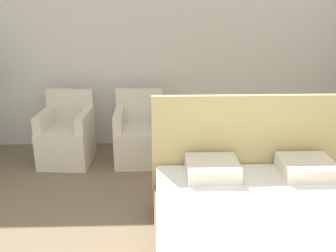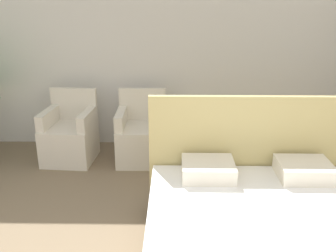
# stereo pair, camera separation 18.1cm
# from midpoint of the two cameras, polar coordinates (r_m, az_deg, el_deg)

# --- Properties ---
(wall_back) EXTENTS (10.00, 0.06, 2.90)m
(wall_back) POSITION_cam_midpoint_polar(r_m,az_deg,el_deg) (5.03, -2.62, 13.12)
(wall_back) COLOR silver
(wall_back) RESTS_ON ground_plane
(bed) EXTENTS (1.93, 2.11, 1.14)m
(bed) POSITION_cam_midpoint_polar(r_m,az_deg,el_deg) (3.01, 17.38, -16.94)
(bed) COLOR brown
(bed) RESTS_ON ground_plane
(armchair_near_window_left) EXTENTS (0.64, 0.66, 0.87)m
(armchair_near_window_left) POSITION_cam_midpoint_polar(r_m,az_deg,el_deg) (4.85, -13.69, -1.75)
(armchair_near_window_left) COLOR beige
(armchair_near_window_left) RESTS_ON ground_plane
(armchair_near_window_right) EXTENTS (0.60, 0.62, 0.87)m
(armchair_near_window_right) POSITION_cam_midpoint_polar(r_m,az_deg,el_deg) (4.71, -2.94, -1.86)
(armchair_near_window_right) COLOR beige
(armchair_near_window_right) RESTS_ON ground_plane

